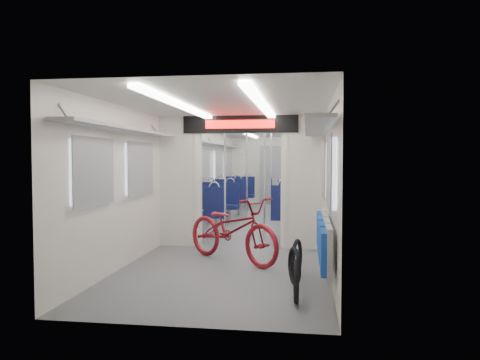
{
  "coord_description": "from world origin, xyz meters",
  "views": [
    {
      "loc": [
        1.14,
        -10.13,
        1.55
      ],
      "look_at": [
        -0.12,
        -1.26,
        1.15
      ],
      "focal_mm": 35.0,
      "sensor_mm": 36.0,
      "label": 1
    }
  ],
  "objects": [
    {
      "name": "stanchion_far_right",
      "position": [
        0.27,
        1.53,
        1.15
      ],
      "size": [
        0.04,
        0.04,
        2.3
      ],
      "primitive_type": "cylinder",
      "color": "silver",
      "rests_on": "ground"
    },
    {
      "name": "stanchion_near_left",
      "position": [
        -0.37,
        -1.48,
        1.15
      ],
      "size": [
        0.04,
        0.04,
        2.3
      ],
      "primitive_type": "cylinder",
      "color": "silver",
      "rests_on": "ground"
    },
    {
      "name": "bike_hoop_a",
      "position": [
        1.04,
        -5.14,
        0.21
      ],
      "size": [
        0.08,
        0.48,
        0.48
      ],
      "primitive_type": "torus",
      "rotation": [
        1.57,
        0.0,
        1.62
      ],
      "color": "black",
      "rests_on": "ground"
    },
    {
      "name": "bike_hoop_b",
      "position": [
        1.0,
        -4.42,
        0.22
      ],
      "size": [
        0.18,
        0.47,
        0.48
      ],
      "primitive_type": "torus",
      "rotation": [
        1.57,
        0.0,
        1.86
      ],
      "color": "black",
      "rests_on": "ground"
    },
    {
      "name": "seat_bay_near_right",
      "position": [
        0.93,
        0.04,
        0.57
      ],
      "size": [
        0.95,
        2.27,
        1.16
      ],
      "color": "#0D123B",
      "rests_on": "ground"
    },
    {
      "name": "stanchion_near_right",
      "position": [
        0.36,
        -1.36,
        1.15
      ],
      "size": [
        0.04,
        0.04,
        2.3
      ],
      "primitive_type": "cylinder",
      "color": "silver",
      "rests_on": "ground"
    },
    {
      "name": "bicycle",
      "position": [
        0.04,
        -3.2,
        0.49
      ],
      "size": [
        1.89,
        1.67,
        0.99
      ],
      "primitive_type": "imported",
      "rotation": [
        0.0,
        0.0,
        0.91
      ],
      "color": "maroon",
      "rests_on": "ground"
    },
    {
      "name": "seat_bay_near_left",
      "position": [
        -0.93,
        0.1,
        0.54
      ],
      "size": [
        0.91,
        2.06,
        1.1
      ],
      "color": "#0D123B",
      "rests_on": "ground"
    },
    {
      "name": "seat_bay_far_left",
      "position": [
        -0.93,
        3.47,
        0.55
      ],
      "size": [
        0.92,
        2.11,
        1.11
      ],
      "color": "#0D123B",
      "rests_on": "ground"
    },
    {
      "name": "flip_bench",
      "position": [
        1.35,
        -4.38,
        0.58
      ],
      "size": [
        0.12,
        2.12,
        0.53
      ],
      "color": "gray",
      "rests_on": "carriage"
    },
    {
      "name": "seat_bay_far_right",
      "position": [
        0.93,
        3.4,
        0.56
      ],
      "size": [
        0.94,
        2.24,
        1.15
      ],
      "color": "#0D123B",
      "rests_on": "ground"
    },
    {
      "name": "bike_hoop_c",
      "position": [
        1.02,
        -4.03,
        0.23
      ],
      "size": [
        0.15,
        0.51,
        0.51
      ],
      "primitive_type": "torus",
      "rotation": [
        1.57,
        0.0,
        1.38
      ],
      "color": "black",
      "rests_on": "ground"
    },
    {
      "name": "stanchion_far_left",
      "position": [
        -0.37,
        1.73,
        1.15
      ],
      "size": [
        0.05,
        0.05,
        2.3
      ],
      "primitive_type": "cylinder",
      "color": "silver",
      "rests_on": "ground"
    },
    {
      "name": "carriage",
      "position": [
        0.0,
        -0.27,
        1.5
      ],
      "size": [
        12.0,
        12.02,
        2.31
      ],
      "color": "#515456",
      "rests_on": "ground"
    }
  ]
}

